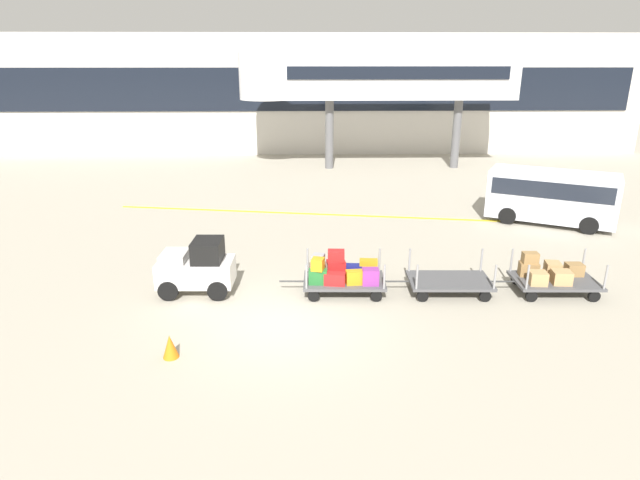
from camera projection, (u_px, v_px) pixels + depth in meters
name	position (u px, v px, depth m)	size (l,w,h in m)	color
ground_plane	(284.00, 323.00, 13.52)	(120.00, 120.00, 0.00)	#A8A08E
apron_lead_line	(305.00, 214.00, 22.98)	(16.72, 0.20, 0.01)	yellow
terminal_building	(297.00, 94.00, 36.80)	(47.31, 2.51, 7.92)	beige
jet_bridge	(367.00, 77.00, 30.80)	(15.98, 3.00, 6.67)	silver
baggage_tug	(197.00, 268.00, 15.06)	(2.13, 1.28, 1.58)	white
baggage_cart_lead	(342.00, 274.00, 15.14)	(3.02, 1.46, 1.15)	#4C4C4F
baggage_cart_middle	(449.00, 281.00, 15.18)	(3.02, 1.46, 1.10)	#4C4C4F
baggage_cart_tail	(551.00, 276.00, 15.16)	(3.02, 1.46, 1.10)	#4C4C4F
shuttle_van	(552.00, 193.00, 21.33)	(5.13, 3.93, 2.10)	silver
safety_cone_near	(170.00, 346.00, 11.90)	(0.36, 0.36, 0.55)	orange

